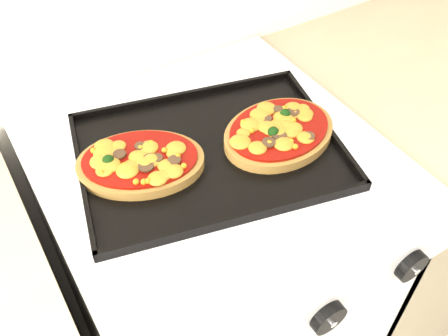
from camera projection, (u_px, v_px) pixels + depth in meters
stove at (217, 289)px, 1.21m from camera, size 0.60×0.60×0.91m
control_panel at (322, 306)px, 0.74m from camera, size 0.60×0.02×0.09m
knob_center at (328, 318)px, 0.73m from camera, size 0.06×0.02×0.06m
knob_right at (411, 266)px, 0.79m from camera, size 0.06×0.02×0.06m
baking_tray at (209, 150)px, 0.88m from camera, size 0.52×0.43×0.02m
pizza_left at (140, 161)px, 0.84m from camera, size 0.26×0.23×0.03m
pizza_right at (279, 131)px, 0.90m from camera, size 0.23×0.19×0.03m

